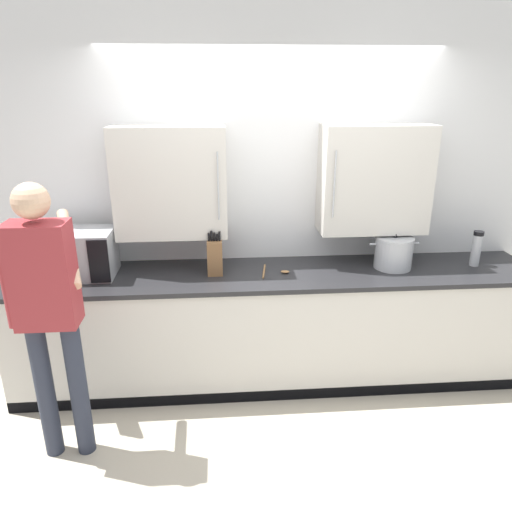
% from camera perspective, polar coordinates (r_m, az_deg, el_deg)
% --- Properties ---
extents(ground_plane, '(9.18, 9.18, 0.00)m').
position_cam_1_polar(ground_plane, '(3.46, 3.47, -20.28)').
color(ground_plane, '#B7AD99').
extents(back_wall_tiled, '(4.25, 0.44, 2.79)m').
position_cam_1_polar(back_wall_tiled, '(3.70, 1.88, 7.57)').
color(back_wall_tiled, white).
rests_on(back_wall_tiled, ground_plane).
extents(counter_unit, '(3.96, 0.68, 0.91)m').
position_cam_1_polar(counter_unit, '(3.74, 2.26, -8.48)').
color(counter_unit, beige).
rests_on(counter_unit, ground_plane).
extents(microwave_oven, '(0.50, 0.69, 0.34)m').
position_cam_1_polar(microwave_oven, '(3.65, -20.91, 0.20)').
color(microwave_oven, '#B7BABF').
rests_on(microwave_oven, counter_unit).
extents(thermos_flask, '(0.08, 0.08, 0.28)m').
position_cam_1_polar(thermos_flask, '(4.00, 25.04, 0.84)').
color(thermos_flask, '#B7BABF').
rests_on(thermos_flask, counter_unit).
extents(wooden_spoon, '(0.22, 0.25, 0.02)m').
position_cam_1_polar(wooden_spoon, '(3.53, 2.18, -1.87)').
color(wooden_spoon, '#A37547').
rests_on(wooden_spoon, counter_unit).
extents(knife_block, '(0.11, 0.15, 0.34)m').
position_cam_1_polar(knife_block, '(3.49, -4.98, -0.04)').
color(knife_block, brown).
rests_on(knife_block, counter_unit).
extents(stock_pot, '(0.38, 0.29, 0.27)m').
position_cam_1_polar(stock_pot, '(3.74, 16.24, 0.42)').
color(stock_pot, '#B7BABF').
rests_on(stock_pot, counter_unit).
extents(person_figure, '(0.44, 0.57, 1.75)m').
position_cam_1_polar(person_figure, '(2.98, -23.84, -5.19)').
color(person_figure, '#282D3D').
rests_on(person_figure, ground_plane).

